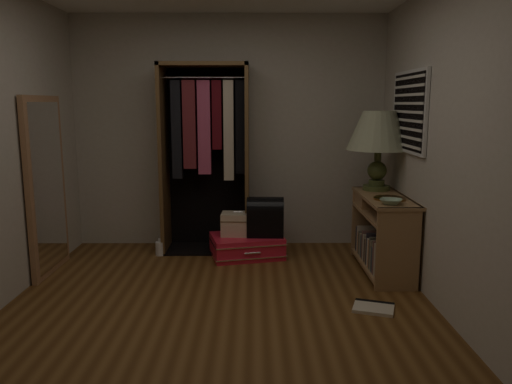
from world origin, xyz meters
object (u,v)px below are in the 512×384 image
white_jug (160,248)px  table_lamp (379,132)px  black_bag (265,216)px  train_case (238,224)px  floor_mirror (46,186)px  console_bookshelf (382,232)px  pink_suitcase (247,246)px  open_wardrobe (208,143)px

white_jug → table_lamp: bearing=-4.5°
black_bag → white_jug: black_bag is taller
train_case → white_jug: train_case is taller
table_lamp → white_jug: 2.61m
floor_mirror → console_bookshelf: bearing=0.7°
white_jug → floor_mirror: bearing=-151.3°
floor_mirror → pink_suitcase: bearing=14.3°
white_jug → train_case: bearing=-1.4°
floor_mirror → black_bag: bearing=13.0°
open_wardrobe → train_case: open_wardrobe is taller
black_bag → white_jug: bearing=179.9°
console_bookshelf → pink_suitcase: bearing=161.4°
open_wardrobe → black_bag: open_wardrobe is taller
train_case → table_lamp: bearing=-3.5°
console_bookshelf → floor_mirror: floor_mirror is taller
console_bookshelf → table_lamp: bearing=89.1°
table_lamp → white_jug: size_ratio=4.53×
black_bag → console_bookshelf: bearing=-19.4°
train_case → white_jug: size_ratio=2.03×
open_wardrobe → black_bag: bearing=-24.5°
pink_suitcase → white_jug: (-0.94, 0.04, -0.04)m
open_wardrobe → floor_mirror: bearing=-152.4°
pink_suitcase → train_case: (-0.09, 0.02, 0.24)m
black_bag → table_lamp: 1.45m
floor_mirror → white_jug: size_ratio=9.26×
open_wardrobe → white_jug: (-0.51, -0.24, -1.12)m
pink_suitcase → black_bag: (0.20, -0.00, 0.33)m
pink_suitcase → floor_mirror: bearing=-178.8°
open_wardrobe → pink_suitcase: size_ratio=2.39×
console_bookshelf → white_jug: 2.35m
open_wardrobe → pink_suitcase: bearing=-33.7°
train_case → table_lamp: (1.43, -0.16, 0.98)m
train_case → white_jug: bearing=-178.6°
pink_suitcase → white_jug: 0.94m
console_bookshelf → floor_mirror: bearing=-179.3°
console_bookshelf → open_wardrobe: bearing=157.4°
floor_mirror → white_jug: (0.97, 0.53, -0.77)m
console_bookshelf → train_case: 1.50m
console_bookshelf → table_lamp: size_ratio=1.35×
train_case → floor_mirror: bearing=-161.5°
train_case → table_lamp: 1.74m
pink_suitcase → train_case: train_case is taller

